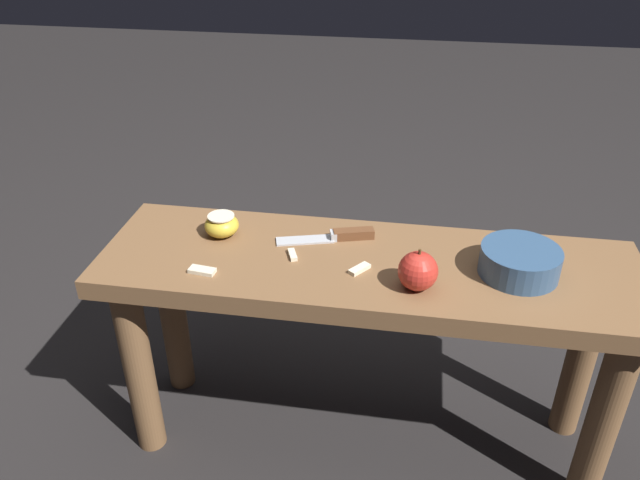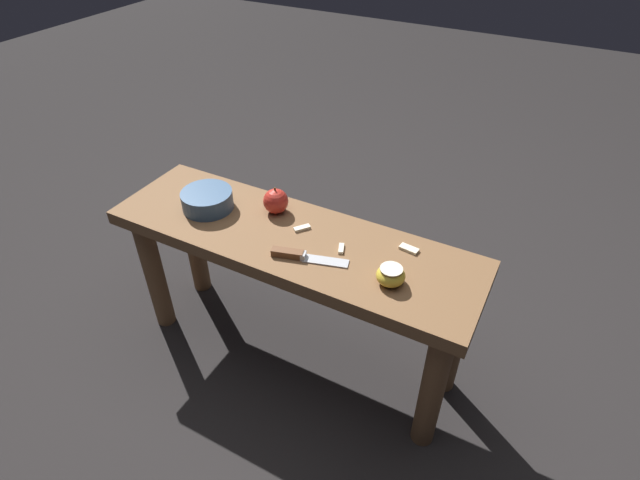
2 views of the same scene
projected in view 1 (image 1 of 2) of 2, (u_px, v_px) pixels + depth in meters
The scene contains 9 objects.
ground_plane at pixel (360, 433), 1.47m from camera, with size 8.00×8.00×0.00m, color black.
wooden_bench at pixel (366, 303), 1.28m from camera, with size 1.07×0.32×0.48m.
knife at pixel (340, 236), 1.29m from camera, with size 0.20×0.08×0.02m.
apple_whole at pixel (418, 271), 1.13m from camera, with size 0.07×0.07×0.08m.
apple_cut at pixel (222, 225), 1.30m from camera, with size 0.07×0.07×0.05m.
apple_slice_near_knife at pixel (359, 269), 1.19m from camera, with size 0.04×0.05×0.01m.
apple_slice_center at pixel (293, 255), 1.24m from camera, with size 0.03×0.04×0.01m.
apple_slice_near_bowl at pixel (202, 271), 1.19m from camera, with size 0.05×0.03×0.01m.
bowl at pixel (520, 262), 1.17m from camera, with size 0.15×0.15×0.05m.
Camera 1 is at (-0.07, 1.03, 1.15)m, focal length 35.00 mm.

